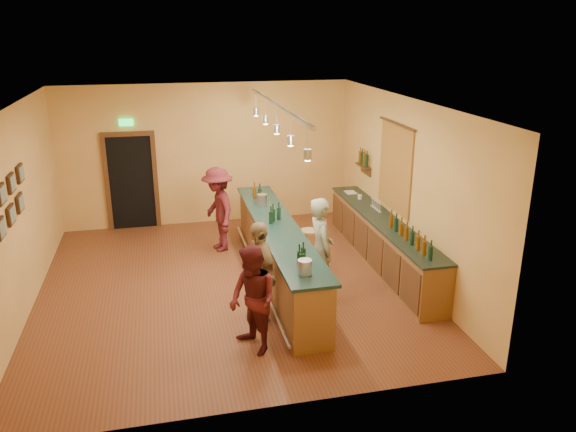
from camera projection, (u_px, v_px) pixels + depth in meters
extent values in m
plane|color=brown|center=(229.00, 284.00, 10.00)|extent=(7.00, 7.00, 0.00)
cube|color=silver|center=(222.00, 103.00, 8.97)|extent=(6.50, 7.00, 0.02)
cube|color=tan|center=(207.00, 155.00, 12.72)|extent=(6.50, 0.02, 3.20)
cube|color=tan|center=(264.00, 288.00, 6.26)|extent=(6.50, 0.02, 3.20)
cube|color=tan|center=(19.00, 212.00, 8.80)|extent=(0.02, 7.00, 3.20)
cube|color=tan|center=(404.00, 187.00, 10.18)|extent=(0.02, 7.00, 3.20)
cube|color=black|center=(132.00, 183.00, 12.51)|extent=(0.95, 0.06, 2.10)
cube|color=#4E2917|center=(107.00, 184.00, 12.38)|extent=(0.10, 0.08, 2.10)
cube|color=#4E2917|center=(156.00, 182.00, 12.61)|extent=(0.10, 0.08, 2.10)
cube|color=#4E2917|center=(127.00, 134.00, 12.14)|extent=(1.15, 0.08, 0.10)
cube|color=#19E54C|center=(126.00, 123.00, 12.05)|extent=(0.30, 0.04, 0.15)
cube|color=#94381D|center=(395.00, 168.00, 10.46)|extent=(0.03, 1.40, 1.60)
cube|color=#4E2917|center=(363.00, 166.00, 11.93)|extent=(0.16, 0.55, 0.03)
cube|color=#4E2917|center=(366.00, 170.00, 11.97)|extent=(0.03, 0.55, 0.18)
cube|color=brown|center=(382.00, 243.00, 10.67)|extent=(0.55, 4.50, 0.90)
cube|color=#1D2A23|center=(384.00, 220.00, 10.52)|extent=(0.60, 4.55, 0.04)
cylinder|color=silver|center=(360.00, 197.00, 11.70)|extent=(0.09, 0.09, 0.09)
cube|color=silver|center=(351.00, 192.00, 12.17)|extent=(0.22, 0.30, 0.01)
cube|color=brown|center=(278.00, 254.00, 10.03)|extent=(0.60, 5.00, 1.00)
cube|color=#152E2B|center=(277.00, 226.00, 9.86)|extent=(0.70, 5.10, 0.05)
cylinder|color=silver|center=(258.00, 274.00, 10.07)|extent=(0.05, 5.00, 0.05)
cylinder|color=silver|center=(305.00, 267.00, 7.87)|extent=(0.20, 0.20, 0.22)
cylinder|color=silver|center=(262.00, 200.00, 10.91)|extent=(0.20, 0.20, 0.22)
cube|color=silver|center=(277.00, 105.00, 9.18)|extent=(0.06, 4.60, 0.05)
cylinder|color=silver|center=(308.00, 139.00, 7.40)|extent=(0.01, 0.01, 0.35)
cylinder|color=#A5A5AD|center=(308.00, 154.00, 7.46)|extent=(0.11, 0.11, 0.14)
cylinder|color=#FFEABF|center=(308.00, 160.00, 7.49)|extent=(0.08, 0.08, 0.02)
cylinder|color=silver|center=(291.00, 127.00, 8.32)|extent=(0.01, 0.01, 0.35)
cylinder|color=#A5A5AD|center=(291.00, 140.00, 8.38)|extent=(0.11, 0.11, 0.14)
cylinder|color=#FFEABF|center=(291.00, 145.00, 8.41)|extent=(0.08, 0.08, 0.02)
cylinder|color=silver|center=(277.00, 117.00, 9.24)|extent=(0.01, 0.01, 0.35)
cylinder|color=#A5A5AD|center=(277.00, 129.00, 9.31)|extent=(0.11, 0.11, 0.14)
cylinder|color=#FFEABF|center=(277.00, 134.00, 9.33)|extent=(0.08, 0.08, 0.02)
cylinder|color=silver|center=(265.00, 108.00, 10.16)|extent=(0.01, 0.01, 0.35)
cylinder|color=#A5A5AD|center=(266.00, 120.00, 10.23)|extent=(0.11, 0.11, 0.14)
cylinder|color=#FFEABF|center=(266.00, 124.00, 10.25)|extent=(0.08, 0.08, 0.02)
cylinder|color=silver|center=(256.00, 102.00, 11.09)|extent=(0.01, 0.01, 0.35)
cylinder|color=#A5A5AD|center=(256.00, 112.00, 11.15)|extent=(0.11, 0.11, 0.14)
cylinder|color=#FFEABF|center=(256.00, 116.00, 11.18)|extent=(0.08, 0.08, 0.02)
imported|color=gray|center=(321.00, 249.00, 9.23)|extent=(0.43, 0.65, 1.77)
imported|color=#59191E|center=(253.00, 300.00, 7.74)|extent=(0.84, 0.93, 1.56)
imported|color=#997A51|center=(260.00, 271.00, 8.61)|extent=(0.62, 1.01, 1.60)
imported|color=#59191E|center=(218.00, 209.00, 11.30)|extent=(0.86, 1.23, 1.73)
cylinder|color=#AB834D|center=(309.00, 231.00, 10.59)|extent=(0.35, 0.35, 0.04)
cylinder|color=#AB834D|center=(316.00, 248.00, 10.73)|extent=(0.04, 0.04, 0.67)
cylinder|color=#AB834D|center=(304.00, 247.00, 10.80)|extent=(0.04, 0.04, 0.67)
cylinder|color=#AB834D|center=(307.00, 251.00, 10.58)|extent=(0.04, 0.04, 0.67)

